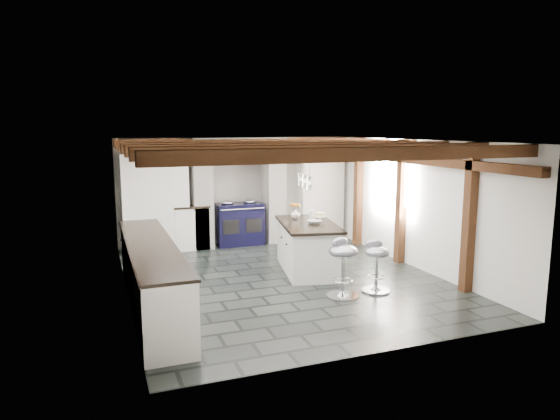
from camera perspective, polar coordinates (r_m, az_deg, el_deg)
name	(u,v)px	position (r m, az deg, el deg)	size (l,w,h in m)	color
ground	(283,278)	(8.46, 0.32, -7.82)	(6.00, 6.00, 0.00)	black
room_shell	(225,206)	(9.37, -6.26, 0.50)	(6.00, 6.03, 6.00)	white
range_cooker	(239,223)	(10.82, -4.73, -1.50)	(1.00, 0.63, 0.99)	black
kitchen_island	(308,246)	(8.82, 3.20, -4.15)	(1.24, 1.89, 1.15)	white
bar_stool_near	(377,260)	(7.82, 10.98, -5.65)	(0.48, 0.48, 0.80)	silver
bar_stool_far	(343,261)	(7.48, 7.16, -5.79)	(0.55, 0.55, 0.90)	silver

